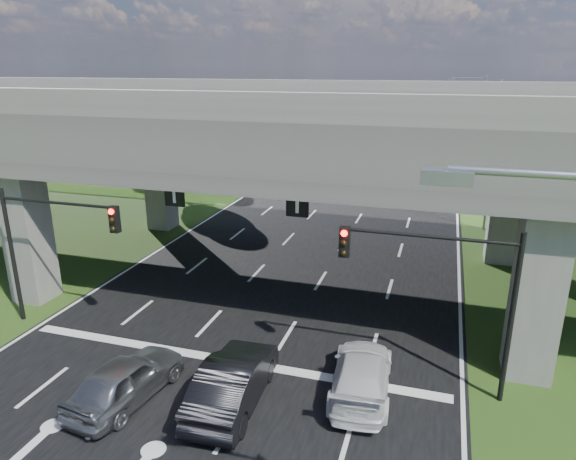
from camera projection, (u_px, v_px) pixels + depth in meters
The scene contains 17 objects.
ground at pixel (180, 417), 16.63m from camera, with size 160.00×160.00×0.00m, color #233F14.
road at pixel (276, 292), 25.73m from camera, with size 18.00×120.00×0.03m, color black.
overpass at pixel (288, 128), 25.12m from camera, with size 80.00×15.00×10.00m.
warehouse at pixel (120, 151), 55.11m from camera, with size 20.00×10.00×4.00m, color #9E9E99.
signal_right at pixel (445, 280), 16.75m from camera, with size 5.76×0.54×6.00m.
signal_left at pixel (49, 235), 21.12m from camera, with size 5.76×0.54×6.00m.
streetlight_far at pixel (487, 145), 33.86m from camera, with size 3.38×0.25×10.00m.
streetlight_beyond at pixel (477, 121), 48.42m from camera, with size 3.38×0.25×10.00m.
tree_left_near at pixel (177, 141), 42.70m from camera, with size 4.50×4.50×7.80m.
tree_left_mid at pixel (190, 135), 51.01m from camera, with size 3.91×3.90×6.76m.
tree_left_far at pixel (256, 119), 56.88m from camera, with size 4.80×4.80×8.32m.
tree_right_near at pixel (525, 157), 37.09m from camera, with size 4.20×4.20×7.28m.
tree_right_mid at pixel (551, 147), 43.63m from camera, with size 3.91×3.90×6.76m.
tree_right_far at pixel (494, 128), 51.83m from camera, with size 4.50×4.50×7.80m.
car_silver at pixel (126, 379), 17.21m from camera, with size 1.86×4.61×1.57m, color gray.
car_dark at pixel (233, 381), 17.02m from camera, with size 1.78×5.11×1.68m, color black.
car_white at pixel (361, 374), 17.63m from camera, with size 1.98×4.88×1.42m, color silver.
Camera 1 is at (7.45, -12.32, 10.88)m, focal length 32.00 mm.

